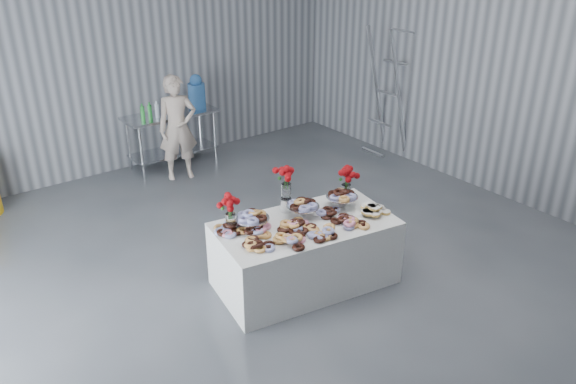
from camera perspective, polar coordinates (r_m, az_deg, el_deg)
name	(u,v)px	position (r m, az deg, el deg)	size (l,w,h in m)	color
ground	(292,296)	(6.14, 0.37, -10.54)	(9.00, 9.00, 0.00)	#3C3E44
room_walls	(262,51)	(4.97, -2.64, 14.16)	(8.04, 9.04, 4.02)	gray
display_table	(305,253)	(6.16, 1.75, -6.25)	(1.90, 1.00, 0.75)	white
prep_table	(172,130)	(9.35, -11.74, 6.22)	(1.50, 0.60, 0.90)	silver
donut_mounds	(309,221)	(5.92, 2.11, -2.98)	(1.80, 0.80, 0.09)	#E6B654
cake_stand_left	(252,217)	(5.81, -3.66, -2.54)	(0.36, 0.36, 0.17)	silver
cake_stand_mid	(303,205)	(6.04, 1.53, -1.31)	(0.36, 0.36, 0.17)	silver
cake_stand_right	(342,195)	(6.28, 5.52, -0.35)	(0.36, 0.36, 0.17)	silver
danish_pile	(372,209)	(6.20, 8.54, -1.75)	(0.48, 0.48, 0.11)	white
bouquet_left	(230,204)	(5.75, -5.93, -1.18)	(0.26, 0.26, 0.42)	white
bouquet_right	(347,175)	(6.40, 5.98, 1.70)	(0.26, 0.26, 0.42)	white
bouquet_center	(286,180)	(6.06, -0.19, 1.27)	(0.26, 0.26, 0.57)	silver
water_jug	(197,93)	(9.41, -9.27, 9.92)	(0.28, 0.28, 0.55)	#3E82D3
drink_bottles	(153,110)	(9.01, -13.52, 8.11)	(0.54, 0.08, 0.27)	#268C33
person	(178,128)	(8.80, -11.14, 6.40)	(0.59, 0.39, 1.63)	#CC8C93
stepladder	(387,93)	(9.55, 10.07, 9.87)	(0.24, 0.55, 2.23)	silver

